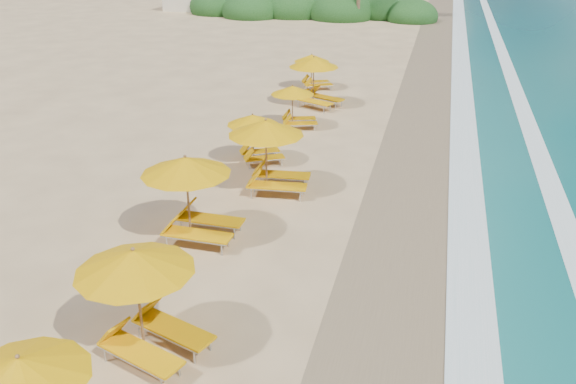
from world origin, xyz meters
name	(u,v)px	position (x,y,z in m)	size (l,w,h in m)	color
ground	(288,227)	(0.00, 0.00, 0.00)	(160.00, 160.00, 0.00)	tan
wet_sand	(417,242)	(4.00, 0.00, 0.01)	(4.00, 160.00, 0.01)	#856F4F
surf_foam	(511,252)	(6.70, 0.00, 0.03)	(4.00, 160.00, 0.01)	white
station_3	(145,297)	(-1.48, -6.64, 1.46)	(3.33, 3.27, 2.61)	olive
station_4	(194,193)	(-2.50, -1.41, 1.51)	(2.92, 2.70, 2.69)	olive
station_5	(272,151)	(-1.23, 2.59, 1.50)	(3.07, 2.89, 2.68)	olive
station_6	(257,135)	(-2.55, 5.11, 1.15)	(2.75, 2.75, 2.05)	olive
station_7	(296,104)	(-2.14, 9.88, 1.14)	(2.58, 2.52, 2.04)	olive
station_8	(317,79)	(-1.94, 13.60, 1.46)	(3.43, 3.41, 2.60)	olive
station_9	(314,69)	(-2.80, 17.14, 1.14)	(2.68, 2.67, 2.03)	olive
treeline	(303,7)	(-9.94, 45.51, 1.00)	(25.80, 8.80, 9.74)	#163D14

